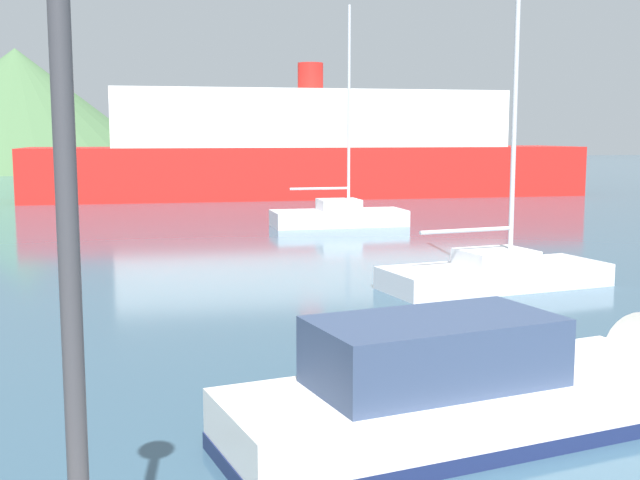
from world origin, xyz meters
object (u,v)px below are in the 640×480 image
at_px(motorboat_near, 506,392).
at_px(ferry_distant, 311,150).
at_px(streetlamp, 59,12).
at_px(sailboat_middle, 495,271).
at_px(sailboat_inner, 339,215).

relative_size(motorboat_near, ferry_distant, 0.23).
xyz_separation_m(streetlamp, motorboat_near, (5.05, 4.34, -3.89)).
bearing_deg(streetlamp, sailboat_middle, 54.23).
relative_size(motorboat_near, sailboat_middle, 0.82).
distance_m(streetlamp, ferry_distant, 43.89).
distance_m(streetlamp, sailboat_inner, 28.62).
relative_size(sailboat_middle, ferry_distant, 0.27).
height_order(motorboat_near, ferry_distant, ferry_distant).
bearing_deg(ferry_distant, motorboat_near, -97.47).
distance_m(sailboat_inner, ferry_distant, 15.81).
bearing_deg(sailboat_inner, motorboat_near, -99.75).
height_order(sailboat_middle, ferry_distant, sailboat_middle).
bearing_deg(sailboat_middle, streetlamp, -133.17).
bearing_deg(sailboat_middle, sailboat_inner, 82.49).
bearing_deg(sailboat_inner, streetlamp, -108.11).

